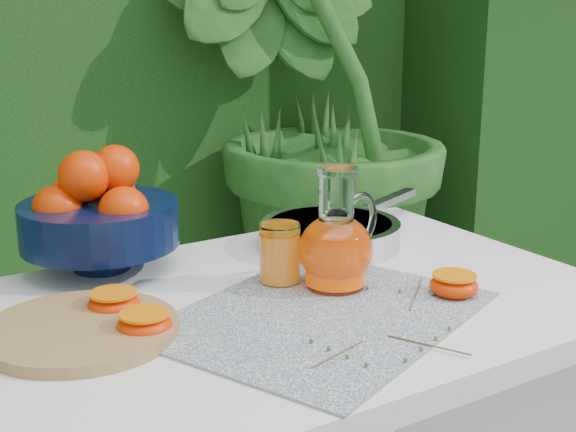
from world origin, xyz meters
TOP-DOWN VIEW (x-y plane):
  - potted_plant_right at (0.92, 1.28)m, footprint 2.40×2.40m
  - white_table at (0.10, 0.08)m, footprint 1.00×0.70m
  - placemat at (0.09, -0.01)m, footprint 0.59×0.53m
  - cutting_board at (-0.24, 0.12)m, footprint 0.32×0.32m
  - fruit_bowl at (-0.11, 0.38)m, footprint 0.35×0.35m
  - juice_pitcher at (0.18, 0.08)m, footprint 0.18×0.15m
  - juice_tumbler at (0.11, 0.15)m, footprint 0.07×0.07m
  - saute_pan at (0.31, 0.27)m, footprint 0.49×0.35m
  - orange_halves at (-0.01, 0.06)m, footprint 0.58×0.30m
  - thyme_sprigs at (0.15, -0.11)m, footprint 0.35×0.27m

SIDE VIEW (x-z plane):
  - white_table at x=0.10m, z-range 0.29..1.04m
  - placemat at x=0.09m, z-range 0.75..0.75m
  - thyme_sprigs at x=0.15m, z-range 0.75..0.76m
  - cutting_board at x=-0.24m, z-range 0.75..0.77m
  - orange_halves at x=-0.01m, z-range 0.75..0.79m
  - saute_pan at x=0.31m, z-range 0.75..0.80m
  - juice_tumbler at x=0.11m, z-range 0.75..0.85m
  - juice_pitcher at x=0.18m, z-range 0.72..0.92m
  - fruit_bowl at x=-0.11m, z-range 0.74..0.96m
  - potted_plant_right at x=0.92m, z-range 0.00..1.70m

